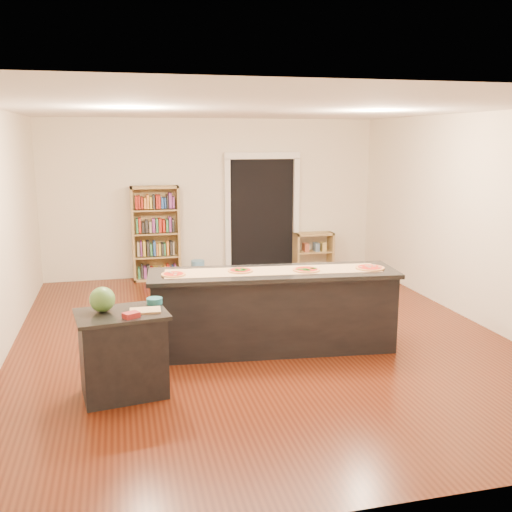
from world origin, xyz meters
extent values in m
cube|color=beige|center=(0.00, 0.00, 1.40)|extent=(6.00, 7.00, 2.80)
cube|color=#501F0D|center=(0.00, 0.00, 0.00)|extent=(6.00, 7.00, 0.01)
cube|color=white|center=(0.00, 0.00, 2.80)|extent=(6.00, 7.00, 0.01)
cube|color=black|center=(0.90, 3.48, 1.05)|extent=(1.20, 0.02, 2.10)
cube|color=silver|center=(0.25, 3.44, 1.05)|extent=(0.10, 0.08, 2.10)
cube|color=silver|center=(1.55, 3.44, 1.05)|extent=(0.10, 0.08, 2.10)
cube|color=silver|center=(0.90, 3.44, 2.15)|extent=(1.40, 0.08, 0.12)
cube|color=black|center=(0.05, -0.46, 0.45)|extent=(2.80, 0.70, 0.90)
cube|color=black|center=(0.05, -0.46, 0.93)|extent=(2.88, 0.78, 0.05)
cube|color=black|center=(-1.69, -1.30, 0.40)|extent=(0.77, 0.55, 0.80)
cube|color=black|center=(-1.69, -1.30, 0.82)|extent=(0.85, 0.62, 0.04)
cube|color=#A78851|center=(-1.05, 3.30, 0.83)|extent=(0.83, 0.29, 1.65)
cube|color=#A78851|center=(1.86, 3.29, 0.36)|extent=(0.73, 0.31, 0.73)
cylinder|color=#5089B4|center=(-0.35, 3.13, 0.17)|extent=(0.23, 0.23, 0.34)
cube|color=tan|center=(0.05, -0.44, 0.95)|extent=(2.53, 0.69, 0.00)
sphere|color=#144214|center=(-1.85, -1.24, 0.96)|extent=(0.24, 0.24, 0.24)
cube|color=tan|center=(-1.46, -1.33, 0.85)|extent=(0.30, 0.20, 0.02)
cube|color=maroon|center=(-1.59, -1.49, 0.86)|extent=(0.17, 0.16, 0.05)
cylinder|color=#195966|center=(-1.36, -1.09, 0.87)|extent=(0.16, 0.16, 0.06)
cylinder|color=#C5854B|center=(-1.10, -0.39, 0.96)|extent=(0.27, 0.27, 0.02)
cylinder|color=#A5190C|center=(-1.10, -0.39, 0.97)|extent=(0.22, 0.22, 0.00)
cylinder|color=#C5854B|center=(-0.33, -0.39, 0.96)|extent=(0.30, 0.30, 0.02)
cylinder|color=#A5190C|center=(-0.33, -0.39, 0.97)|extent=(0.25, 0.25, 0.00)
cylinder|color=#C5854B|center=(0.43, -0.52, 0.96)|extent=(0.34, 0.34, 0.02)
cylinder|color=#A5190C|center=(0.43, -0.52, 0.97)|extent=(0.27, 0.27, 0.00)
cylinder|color=#C5854B|center=(1.19, -0.60, 0.96)|extent=(0.33, 0.33, 0.02)
cylinder|color=#A5190C|center=(1.19, -0.60, 0.97)|extent=(0.27, 0.27, 0.00)
camera|label=1|loc=(-1.65, -6.66, 2.47)|focal=40.00mm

